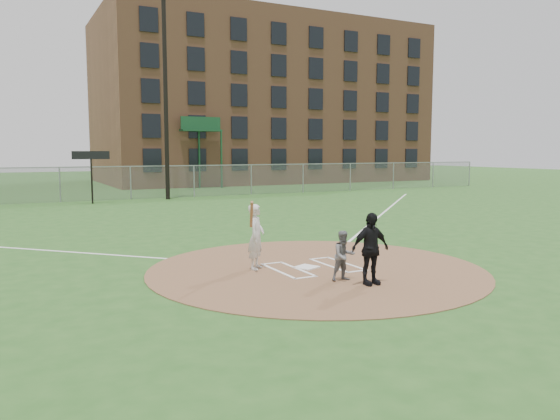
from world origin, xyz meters
name	(u,v)px	position (x,y,z in m)	size (l,w,h in m)	color
ground	(316,269)	(0.00, 0.00, 0.00)	(140.00, 140.00, 0.00)	#25531C
dirt_circle	(316,269)	(0.00, 0.00, 0.01)	(8.40, 8.40, 0.02)	brown
home_plate	(307,267)	(-0.18, 0.17, 0.04)	(0.50, 0.50, 0.03)	white
foul_line_first	(383,213)	(9.00, 9.00, 0.01)	(0.10, 24.00, 0.01)	white
catcher	(344,256)	(-0.09, -1.38, 0.59)	(0.56, 0.43, 1.14)	slate
umpire	(370,249)	(0.22, -1.94, 0.82)	(0.94, 0.39, 1.60)	black
batters_boxes	(313,267)	(0.00, 0.15, 0.03)	(2.08, 1.88, 0.01)	white
batter_at_plate	(256,236)	(-1.36, 0.63, 0.84)	(0.78, 1.04, 1.78)	silver
outfield_fence	(131,183)	(0.00, 22.00, 1.02)	(56.08, 0.08, 2.03)	slate
brick_warehouse	(259,104)	(16.00, 37.96, 7.50)	(30.00, 17.17, 15.00)	#9A5F42
light_pole	(165,89)	(2.00, 21.00, 6.61)	(1.20, 0.30, 12.22)	black
scoreboard_sign	(91,161)	(-2.50, 20.20, 2.39)	(2.00, 0.10, 2.93)	black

